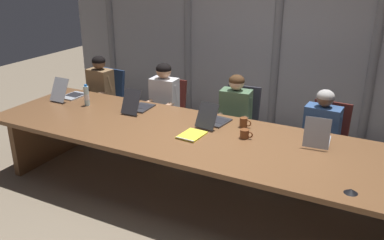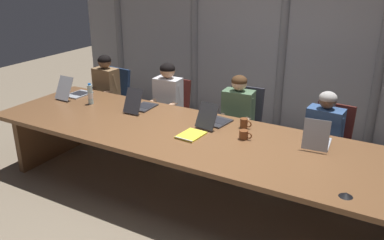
{
  "view_description": "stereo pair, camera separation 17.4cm",
  "coord_description": "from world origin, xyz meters",
  "px_view_note": "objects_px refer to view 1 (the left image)",
  "views": [
    {
      "loc": [
        1.7,
        -3.52,
        2.45
      ],
      "look_at": [
        -0.18,
        0.12,
        0.86
      ],
      "focal_mm": 38.21,
      "sensor_mm": 36.0,
      "label": 1
    },
    {
      "loc": [
        1.85,
        -3.44,
        2.45
      ],
      "look_at": [
        -0.18,
        0.12,
        0.86
      ],
      "focal_mm": 38.21,
      "sensor_mm": 36.0,
      "label": 2
    }
  ],
  "objects_px": {
    "laptop_center": "(214,120)",
    "office_chair_right_mid": "(324,152)",
    "laptop_left_mid": "(138,106)",
    "spiral_notepad": "(192,135)",
    "person_center": "(233,116)",
    "person_right_mid": "(319,133)",
    "person_left_mid": "(161,102)",
    "water_bottle_primary": "(87,96)",
    "coffee_mug_near": "(245,134)",
    "office_chair_left_end": "(106,110)",
    "laptop_right_mid": "(317,138)",
    "conference_mic_middle": "(351,191)",
    "person_left_end": "(97,92)",
    "office_chair_center": "(238,135)",
    "coffee_mug_far": "(244,122)",
    "laptop_left_end": "(69,94)",
    "office_chair_left_mid": "(166,122)"
  },
  "relations": [
    {
      "from": "person_center",
      "to": "conference_mic_middle",
      "type": "bearing_deg",
      "value": 43.05
    },
    {
      "from": "office_chair_right_mid",
      "to": "person_left_end",
      "type": "xyz_separation_m",
      "value": [
        -3.23,
        -0.16,
        0.33
      ]
    },
    {
      "from": "office_chair_left_mid",
      "to": "laptop_left_end",
      "type": "bearing_deg",
      "value": -56.82
    },
    {
      "from": "office_chair_center",
      "to": "coffee_mug_far",
      "type": "height_order",
      "value": "office_chair_center"
    },
    {
      "from": "laptop_left_end",
      "to": "person_left_end",
      "type": "distance_m",
      "value": 0.59
    },
    {
      "from": "person_right_mid",
      "to": "coffee_mug_near",
      "type": "bearing_deg",
      "value": -36.99
    },
    {
      "from": "laptop_left_mid",
      "to": "person_left_mid",
      "type": "bearing_deg",
      "value": -1.58
    },
    {
      "from": "laptop_right_mid",
      "to": "person_left_mid",
      "type": "xyz_separation_m",
      "value": [
        -2.14,
        0.56,
        -0.12
      ]
    },
    {
      "from": "office_chair_center",
      "to": "coffee_mug_near",
      "type": "relative_size",
      "value": 7.05
    },
    {
      "from": "laptop_left_end",
      "to": "coffee_mug_near",
      "type": "distance_m",
      "value": 2.54
    },
    {
      "from": "laptop_right_mid",
      "to": "spiral_notepad",
      "type": "xyz_separation_m",
      "value": [
        -1.2,
        -0.4,
        -0.05
      ]
    },
    {
      "from": "office_chair_left_end",
      "to": "laptop_right_mid",
      "type": "bearing_deg",
      "value": 83.26
    },
    {
      "from": "laptop_left_mid",
      "to": "spiral_notepad",
      "type": "height_order",
      "value": "laptop_left_mid"
    },
    {
      "from": "person_left_mid",
      "to": "person_center",
      "type": "xyz_separation_m",
      "value": [
        1.04,
        -0.0,
        -0.02
      ]
    },
    {
      "from": "person_right_mid",
      "to": "spiral_notepad",
      "type": "distance_m",
      "value": 1.48
    },
    {
      "from": "office_chair_left_mid",
      "to": "person_center",
      "type": "relative_size",
      "value": 0.79
    },
    {
      "from": "water_bottle_primary",
      "to": "coffee_mug_near",
      "type": "height_order",
      "value": "water_bottle_primary"
    },
    {
      "from": "laptop_center",
      "to": "office_chair_right_mid",
      "type": "height_order",
      "value": "laptop_center"
    },
    {
      "from": "person_center",
      "to": "person_right_mid",
      "type": "xyz_separation_m",
      "value": [
        1.04,
        -0.0,
        -0.02
      ]
    },
    {
      "from": "laptop_left_end",
      "to": "water_bottle_primary",
      "type": "height_order",
      "value": "laptop_left_end"
    },
    {
      "from": "laptop_left_end",
      "to": "laptop_right_mid",
      "type": "height_order",
      "value": "laptop_right_mid"
    },
    {
      "from": "office_chair_right_mid",
      "to": "person_left_mid",
      "type": "distance_m",
      "value": 2.16
    },
    {
      "from": "office_chair_center",
      "to": "office_chair_right_mid",
      "type": "xyz_separation_m",
      "value": [
        1.08,
        -0.0,
        -0.01
      ]
    },
    {
      "from": "person_right_mid",
      "to": "coffee_mug_near",
      "type": "xyz_separation_m",
      "value": [
        -0.62,
        -0.74,
        0.15
      ]
    },
    {
      "from": "person_right_mid",
      "to": "spiral_notepad",
      "type": "xyz_separation_m",
      "value": [
        -1.13,
        -0.95,
        0.12
      ]
    },
    {
      "from": "laptop_left_end",
      "to": "office_chair_right_mid",
      "type": "xyz_separation_m",
      "value": [
        3.21,
        0.73,
        -0.46
      ]
    },
    {
      "from": "laptop_center",
      "to": "coffee_mug_far",
      "type": "xyz_separation_m",
      "value": [
        0.32,
        0.08,
        -0.0
      ]
    },
    {
      "from": "office_chair_right_mid",
      "to": "person_right_mid",
      "type": "distance_m",
      "value": 0.34
    },
    {
      "from": "person_right_mid",
      "to": "conference_mic_middle",
      "type": "xyz_separation_m",
      "value": [
        0.5,
        -1.38,
        0.12
      ]
    },
    {
      "from": "laptop_center",
      "to": "spiral_notepad",
      "type": "distance_m",
      "value": 0.41
    },
    {
      "from": "office_chair_center",
      "to": "coffee_mug_far",
      "type": "distance_m",
      "value": 0.82
    },
    {
      "from": "laptop_left_mid",
      "to": "person_right_mid",
      "type": "relative_size",
      "value": 0.41
    },
    {
      "from": "laptop_left_end",
      "to": "spiral_notepad",
      "type": "height_order",
      "value": "laptop_left_end"
    },
    {
      "from": "office_chair_left_end",
      "to": "person_left_mid",
      "type": "relative_size",
      "value": 0.79
    },
    {
      "from": "person_left_mid",
      "to": "laptop_left_mid",
      "type": "bearing_deg",
      "value": -2.12
    },
    {
      "from": "person_right_mid",
      "to": "conference_mic_middle",
      "type": "bearing_deg",
      "value": 22.63
    },
    {
      "from": "laptop_left_mid",
      "to": "office_chair_left_end",
      "type": "xyz_separation_m",
      "value": [
        -1.09,
        0.71,
        -0.45
      ]
    },
    {
      "from": "person_right_mid",
      "to": "coffee_mug_near",
      "type": "height_order",
      "value": "person_right_mid"
    },
    {
      "from": "office_chair_center",
      "to": "spiral_notepad",
      "type": "xyz_separation_m",
      "value": [
        -0.11,
        -1.11,
        0.4
      ]
    },
    {
      "from": "laptop_center",
      "to": "laptop_right_mid",
      "type": "xyz_separation_m",
      "value": [
        1.13,
        -0.01,
        0.01
      ]
    },
    {
      "from": "person_left_end",
      "to": "person_left_mid",
      "type": "xyz_separation_m",
      "value": [
        1.1,
        0.0,
        0.01
      ]
    },
    {
      "from": "person_center",
      "to": "coffee_mug_near",
      "type": "bearing_deg",
      "value": 24.34
    },
    {
      "from": "laptop_center",
      "to": "person_center",
      "type": "distance_m",
      "value": 0.56
    },
    {
      "from": "laptop_right_mid",
      "to": "spiral_notepad",
      "type": "relative_size",
      "value": 1.23
    },
    {
      "from": "water_bottle_primary",
      "to": "office_chair_center",
      "type": "bearing_deg",
      "value": 26.19
    },
    {
      "from": "laptop_left_mid",
      "to": "person_left_mid",
      "type": "height_order",
      "value": "person_left_mid"
    },
    {
      "from": "office_chair_left_mid",
      "to": "person_center",
      "type": "height_order",
      "value": "person_center"
    },
    {
      "from": "laptop_center",
      "to": "person_right_mid",
      "type": "relative_size",
      "value": 0.41
    },
    {
      "from": "laptop_left_mid",
      "to": "office_chair_left_mid",
      "type": "bearing_deg",
      "value": 0.19
    },
    {
      "from": "conference_mic_middle",
      "to": "laptop_right_mid",
      "type": "bearing_deg",
      "value": 117.46
    }
  ]
}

